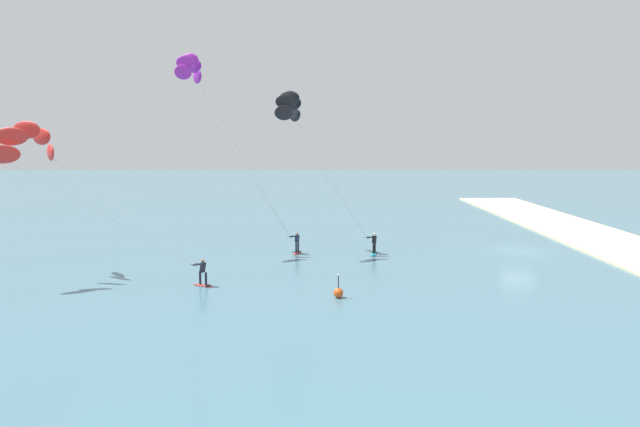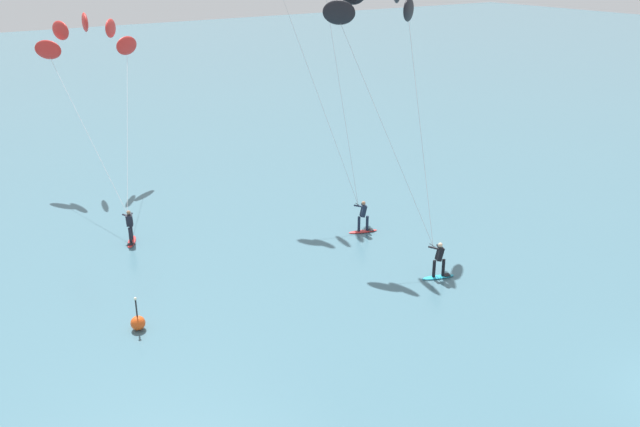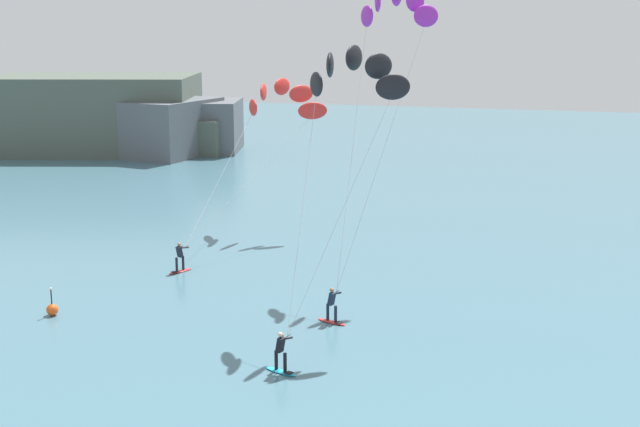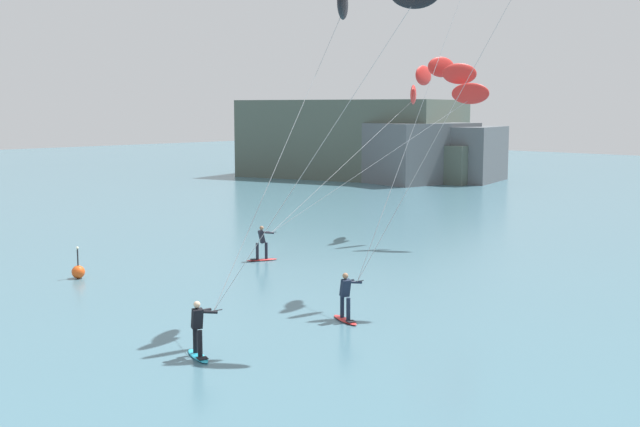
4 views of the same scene
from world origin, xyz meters
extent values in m
plane|color=#426B7A|center=(0.00, 0.00, 0.00)|extent=(240.00, 240.00, 0.00)
cube|color=beige|center=(0.00, -9.00, 0.08)|extent=(80.00, 8.16, 0.16)
ellipsoid|color=#23ADD1|center=(-1.26, 11.63, 0.04)|extent=(1.53, 0.84, 0.08)
cube|color=black|center=(-0.87, 11.49, 0.09)|extent=(0.36, 0.36, 0.02)
cylinder|color=black|center=(-1.47, 11.70, 0.47)|extent=(0.14, 0.14, 0.78)
cylinder|color=black|center=(-1.05, 11.55, 0.47)|extent=(0.14, 0.14, 0.78)
cube|color=black|center=(-1.26, 11.63, 1.16)|extent=(0.40, 0.39, 0.63)
sphere|color=beige|center=(-1.26, 11.63, 1.58)|extent=(0.20, 0.20, 0.20)
cylinder|color=black|center=(-1.16, 12.17, 1.31)|extent=(0.13, 0.55, 0.03)
cylinder|color=black|center=(-1.32, 11.92, 1.34)|extent=(0.20, 0.61, 0.15)
cylinder|color=black|center=(-1.10, 11.88, 1.34)|extent=(0.40, 0.56, 0.15)
ellipsoid|color=black|center=(1.78, 17.81, 10.78)|extent=(1.50, 1.16, 1.10)
ellipsoid|color=black|center=(1.12, 17.94, 11.65)|extent=(1.14, 1.51, 1.10)
ellipsoid|color=black|center=(-0.02, 18.16, 11.98)|extent=(0.61, 1.62, 1.10)
ellipsoid|color=black|center=(-1.15, 18.37, 11.65)|extent=(0.64, 1.62, 1.10)
ellipsoid|color=black|center=(-1.82, 18.50, 10.78)|extent=(1.16, 1.50, 1.10)
cylinder|color=#B2B2B7|center=(0.31, 14.99, 5.90)|extent=(2.96, 5.67, 9.18)
cylinder|color=#B2B2B7|center=(-1.49, 15.33, 5.90)|extent=(0.68, 6.35, 9.18)
ellipsoid|color=red|center=(-11.02, 22.99, 0.04)|extent=(1.01, 1.50, 0.08)
cube|color=black|center=(-11.21, 22.62, 0.09)|extent=(0.38, 0.38, 0.02)
cylinder|color=black|center=(-10.92, 23.18, 0.47)|extent=(0.14, 0.14, 0.78)
cylinder|color=black|center=(-11.12, 22.79, 0.47)|extent=(0.14, 0.14, 0.78)
cube|color=black|center=(-11.02, 22.99, 1.16)|extent=(0.41, 0.42, 0.63)
sphere|color=#9E7051|center=(-11.02, 22.99, 1.58)|extent=(0.20, 0.20, 0.20)
cylinder|color=black|center=(-10.91, 23.53, 1.31)|extent=(0.14, 0.55, 0.03)
cylinder|color=black|center=(-11.08, 23.28, 1.34)|extent=(0.20, 0.61, 0.15)
cylinder|color=black|center=(-10.86, 23.24, 1.34)|extent=(0.40, 0.55, 0.15)
ellipsoid|color=red|center=(-6.59, 33.77, 7.98)|extent=(1.80, 1.35, 1.10)
ellipsoid|color=red|center=(-7.40, 33.93, 9.04)|extent=(1.35, 1.80, 1.10)
ellipsoid|color=red|center=(-8.79, 34.21, 9.44)|extent=(0.69, 1.97, 1.10)
ellipsoid|color=red|center=(-10.17, 34.49, 9.04)|extent=(0.69, 1.97, 1.10)
ellipsoid|color=red|center=(-10.98, 34.65, 7.98)|extent=(1.35, 1.80, 1.10)
cylinder|color=#B2B2B7|center=(-8.75, 28.65, 4.50)|extent=(4.34, 10.26, 6.39)
cylinder|color=#B2B2B7|center=(-10.95, 29.09, 4.50)|extent=(0.08, 11.13, 6.39)
ellipsoid|color=red|center=(-0.83, 17.59, 0.04)|extent=(1.53, 0.85, 0.08)
cube|color=black|center=(-0.44, 17.45, 0.09)|extent=(0.36, 0.37, 0.02)
cylinder|color=#192338|center=(-1.03, 17.66, 0.47)|extent=(0.14, 0.14, 0.78)
cylinder|color=#192338|center=(-0.62, 17.52, 0.47)|extent=(0.14, 0.14, 0.78)
cube|color=#192338|center=(-0.83, 17.59, 1.16)|extent=(0.40, 0.39, 0.63)
sphere|color=#9E7051|center=(-0.83, 17.59, 1.58)|extent=(0.20, 0.20, 0.20)
cylinder|color=black|center=(-0.75, 18.14, 1.31)|extent=(0.10, 0.55, 0.03)
cylinder|color=#192338|center=(-0.90, 17.88, 1.34)|extent=(0.23, 0.61, 0.15)
cylinder|color=#192338|center=(-0.68, 17.85, 1.34)|extent=(0.37, 0.57, 0.15)
ellipsoid|color=purple|center=(1.86, 25.55, 13.79)|extent=(1.29, 1.09, 1.10)
ellipsoid|color=purple|center=(1.28, 25.63, 14.54)|extent=(0.97, 1.36, 1.10)
ellipsoid|color=purple|center=(0.29, 25.77, 14.83)|extent=(0.50, 1.41, 1.10)
ellipsoid|color=purple|center=(-0.71, 25.90, 14.54)|extent=(0.66, 1.42, 1.10)
ellipsoid|color=purple|center=(-1.29, 25.98, 13.79)|extent=(1.09, 1.29, 1.10)
cylinder|color=#B2B2B7|center=(0.56, 21.84, 7.40)|extent=(2.63, 7.44, 12.19)
cylinder|color=#B2B2B7|center=(-1.02, 22.06, 7.40)|extent=(0.55, 7.86, 12.19)
sphere|color=#EA5119|center=(-13.72, 14.86, 0.28)|extent=(0.56, 0.56, 0.56)
cylinder|color=#262628|center=(-13.72, 14.86, 0.91)|extent=(0.06, 0.06, 0.70)
sphere|color=#F2F2CC|center=(-13.72, 14.86, 1.32)|extent=(0.12, 0.12, 0.12)
camera|label=1|loc=(-46.15, 16.11, 8.96)|focal=33.19mm
camera|label=2|loc=(-20.85, -7.82, 13.63)|focal=38.60mm
camera|label=3|loc=(8.79, -17.35, 13.41)|focal=46.84mm
camera|label=4|loc=(17.01, -2.31, 7.24)|focal=45.04mm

